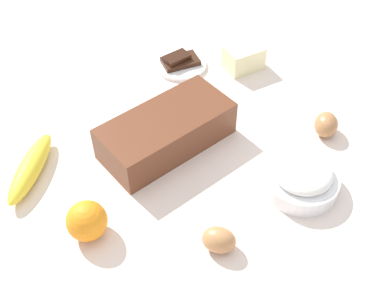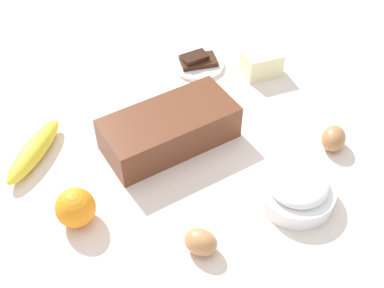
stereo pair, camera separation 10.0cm
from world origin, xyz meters
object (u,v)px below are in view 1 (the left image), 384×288
at_px(egg_near_butter, 326,124).
at_px(chocolate_plate, 180,63).
at_px(orange_fruit, 87,221).
at_px(butter_block, 244,58).
at_px(loaf_pan, 166,130).
at_px(flour_bowl, 302,177).
at_px(egg_beside_bowl, 219,240).
at_px(banana, 30,168).

relative_size(egg_near_butter, chocolate_plate, 0.49).
height_order(orange_fruit, egg_near_butter, orange_fruit).
bearing_deg(butter_block, loaf_pan, 18.44).
height_order(flour_bowl, egg_beside_bowl, flour_bowl).
xyz_separation_m(orange_fruit, egg_near_butter, (-0.54, 0.08, -0.01)).
bearing_deg(banana, egg_beside_bowl, 117.56).
distance_m(loaf_pan, flour_bowl, 0.29).
bearing_deg(butter_block, egg_beside_bowl, 43.55).
bearing_deg(chocolate_plate, flour_bowl, 84.03).
bearing_deg(loaf_pan, flour_bowl, 116.39).
xyz_separation_m(banana, butter_block, (-0.57, -0.01, 0.01)).
relative_size(flour_bowl, egg_near_butter, 2.32).
distance_m(loaf_pan, egg_beside_bowl, 0.28).
xyz_separation_m(banana, orange_fruit, (-0.02, 0.19, 0.02)).
relative_size(flour_bowl, egg_beside_bowl, 2.41).
distance_m(orange_fruit, egg_near_butter, 0.54).
xyz_separation_m(orange_fruit, egg_beside_bowl, (-0.17, 0.17, -0.01)).
bearing_deg(orange_fruit, butter_block, -160.13).
bearing_deg(egg_beside_bowl, egg_near_butter, -167.47).
relative_size(egg_near_butter, egg_beside_bowl, 1.04).
relative_size(orange_fruit, butter_block, 0.82).
distance_m(flour_bowl, chocolate_plate, 0.46).
distance_m(flour_bowl, egg_beside_bowl, 0.22).
bearing_deg(egg_near_butter, chocolate_plate, -74.47).
height_order(banana, egg_near_butter, egg_near_butter).
distance_m(loaf_pan, banana, 0.28).
xyz_separation_m(flour_bowl, egg_beside_bowl, (0.21, 0.01, -0.01)).
relative_size(banana, orange_fruit, 2.56).
xyz_separation_m(loaf_pan, flour_bowl, (-0.14, 0.26, -0.01)).
height_order(flour_bowl, orange_fruit, orange_fruit).
bearing_deg(flour_bowl, orange_fruit, -22.70).
bearing_deg(loaf_pan, chocolate_plate, -134.40).
bearing_deg(butter_block, banana, 0.57).
relative_size(flour_bowl, chocolate_plate, 1.13).
relative_size(orange_fruit, egg_beside_bowl, 1.21).
xyz_separation_m(loaf_pan, egg_near_butter, (-0.29, 0.18, -0.02)).
distance_m(banana, orange_fruit, 0.20).
xyz_separation_m(banana, egg_beside_bowl, (-0.19, 0.36, 0.00)).
bearing_deg(orange_fruit, chocolate_plate, -145.04).
bearing_deg(chocolate_plate, butter_block, 140.61).
height_order(orange_fruit, chocolate_plate, orange_fruit).
distance_m(orange_fruit, chocolate_plate, 0.52).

